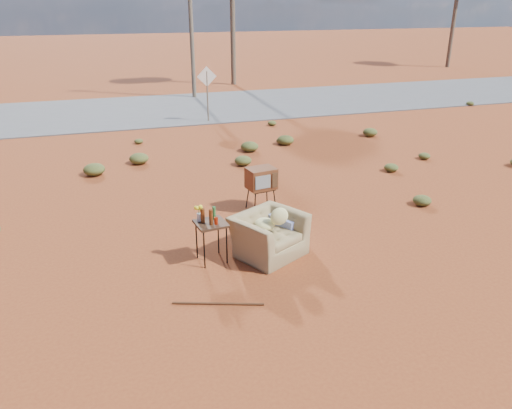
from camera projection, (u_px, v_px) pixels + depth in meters
name	position (u px, v px, depth m)	size (l,w,h in m)	color
ground	(270.00, 268.00, 9.20)	(140.00, 140.00, 0.00)	brown
highway	(161.00, 109.00, 22.42)	(140.00, 7.00, 0.04)	#565659
armchair	(272.00, 228.00, 9.61)	(1.63, 1.52, 1.10)	olive
tv_unit	(261.00, 179.00, 11.52)	(0.70, 0.60, 1.02)	black
side_table	(208.00, 221.00, 9.19)	(0.61, 0.61, 1.10)	#3D2416
rusty_bar	(218.00, 304.00, 8.11)	(0.04, 0.04, 1.50)	#4D2A14
road_sign	(207.00, 84.00, 19.62)	(0.78, 0.06, 2.19)	brown
utility_pole_center	(190.00, 10.00, 23.60)	(1.40, 0.20, 8.00)	brown
scrub_patch	(184.00, 187.00, 12.80)	(17.49, 8.07, 0.33)	#535927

